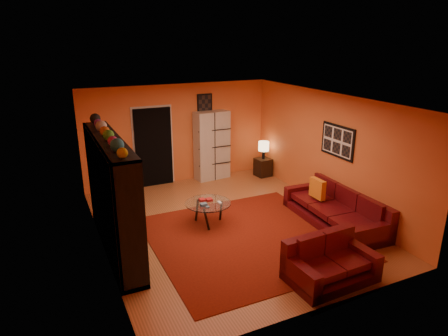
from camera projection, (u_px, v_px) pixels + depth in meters
name	position (u px, v px, depth m)	size (l,w,h in m)	color
floor	(228.00, 225.00, 8.33)	(6.00, 6.00, 0.00)	#9B5830
ceiling	(228.00, 100.00, 7.52)	(6.00, 6.00, 0.00)	white
wall_back	(178.00, 134.00, 10.50)	(6.00, 6.00, 0.00)	orange
wall_front	(324.00, 228.00, 5.35)	(6.00, 6.00, 0.00)	orange
wall_left	(98.00, 184.00, 6.92)	(6.00, 6.00, 0.00)	orange
wall_right	(328.00, 151.00, 8.93)	(6.00, 6.00, 0.00)	orange
rug	(248.00, 238.00, 7.77)	(3.60, 3.60, 0.01)	#5F140A
doorway	(154.00, 147.00, 10.27)	(0.95, 0.10, 2.04)	black
wall_art_right	(338.00, 141.00, 8.57)	(0.03, 1.00, 0.70)	black
wall_art_back	(205.00, 104.00, 10.55)	(0.42, 0.03, 0.52)	black
entertainment_unit	(112.00, 196.00, 7.08)	(0.45, 3.00, 2.10)	black
tv	(116.00, 198.00, 7.09)	(0.13, 0.97, 0.56)	black
sofa	(338.00, 210.00, 8.35)	(1.12, 2.48, 0.85)	#4A0910
loveseat	(328.00, 262.00, 6.42)	(1.43, 0.90, 0.85)	#4A0910
throw_pillow	(317.00, 189.00, 8.57)	(0.12, 0.42, 0.42)	orange
coffee_table	(208.00, 205.00, 8.23)	(0.95, 0.95, 0.47)	silver
storage_cabinet	(212.00, 146.00, 10.80)	(0.93, 0.41, 1.86)	beige
bowl_chair	(127.00, 188.00, 9.43)	(0.77, 0.77, 0.62)	black
side_table	(263.00, 167.00, 11.19)	(0.40, 0.40, 0.50)	black
table_lamp	(264.00, 147.00, 11.01)	(0.29, 0.29, 0.49)	black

